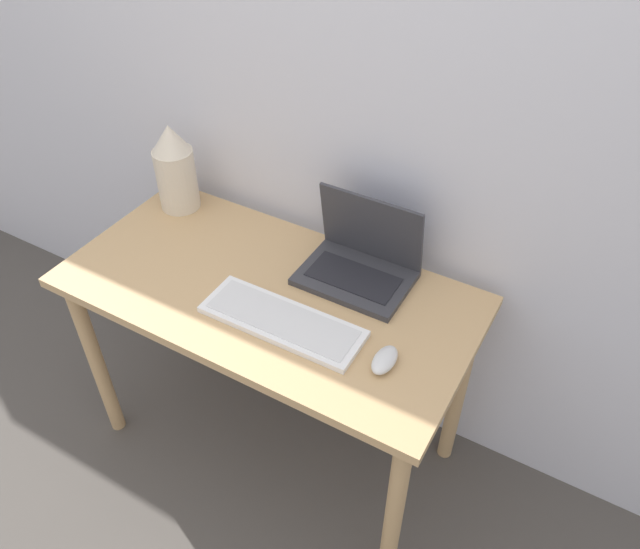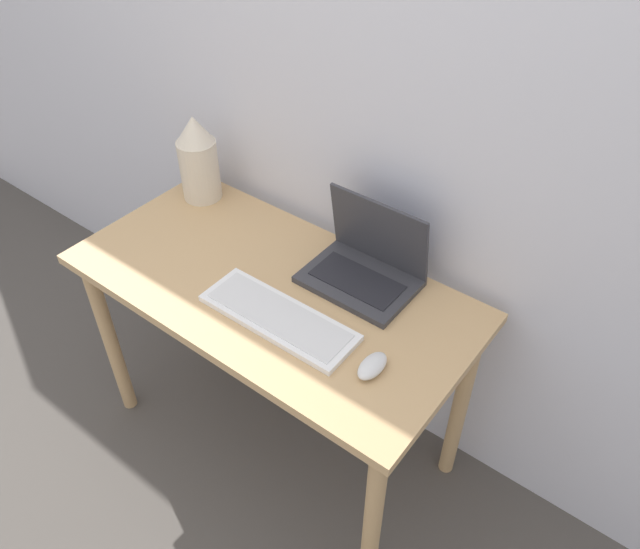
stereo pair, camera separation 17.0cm
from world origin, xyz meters
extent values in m
plane|color=#4C4742|center=(0.00, 0.00, 0.00)|extent=(12.00, 12.00, 0.00)
cube|color=silver|center=(0.00, 0.68, 1.25)|extent=(6.00, 0.05, 2.50)
cube|color=tan|center=(0.00, 0.31, 0.73)|extent=(1.21, 0.61, 0.03)
cylinder|color=tan|center=(-0.55, 0.06, 0.36)|extent=(0.05, 0.05, 0.72)
cylinder|color=tan|center=(0.55, 0.06, 0.36)|extent=(0.05, 0.05, 0.72)
cylinder|color=tan|center=(-0.55, 0.56, 0.36)|extent=(0.05, 0.05, 0.72)
cylinder|color=tan|center=(0.55, 0.56, 0.36)|extent=(0.05, 0.05, 0.72)
cube|color=#333338|center=(0.21, 0.46, 0.76)|extent=(0.32, 0.23, 0.02)
cube|color=black|center=(0.21, 0.45, 0.77)|extent=(0.26, 0.13, 0.00)
cube|color=#333338|center=(0.21, 0.55, 0.88)|extent=(0.32, 0.05, 0.23)
cube|color=#0F1938|center=(0.21, 0.56, 0.88)|extent=(0.28, 0.03, 0.19)
cube|color=white|center=(0.12, 0.21, 0.76)|extent=(0.46, 0.16, 0.02)
cube|color=silver|center=(0.12, 0.21, 0.77)|extent=(0.42, 0.13, 0.00)
ellipsoid|color=silver|center=(0.42, 0.21, 0.77)|extent=(0.06, 0.10, 0.04)
cylinder|color=beige|center=(-0.48, 0.51, 0.86)|extent=(0.13, 0.13, 0.21)
cone|color=beige|center=(-0.48, 0.51, 1.01)|extent=(0.12, 0.12, 0.09)
camera|label=1|loc=(0.80, -0.78, 1.97)|focal=35.00mm
camera|label=2|loc=(0.94, -0.68, 1.97)|focal=35.00mm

